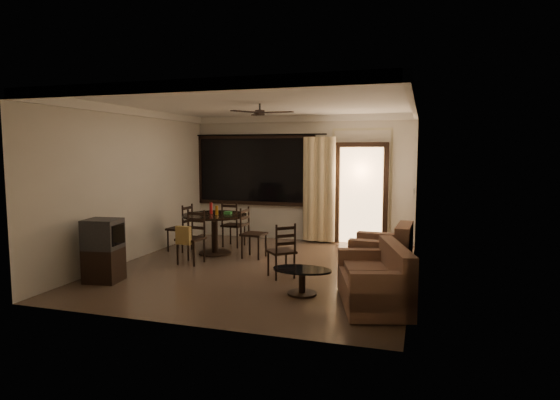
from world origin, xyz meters
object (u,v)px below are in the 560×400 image
(coffee_table, at_px, (302,277))
(dining_chair_north, at_px, (234,233))
(dining_chair_west, at_px, (180,237))
(dining_table, at_px, (215,223))
(dining_chair_south, at_px, (191,247))
(armchair, at_px, (385,258))
(tv_cabinet, at_px, (104,250))
(side_chair, at_px, (282,261))
(dining_chair_east, at_px, (253,243))
(sofa, at_px, (377,282))

(coffee_table, bearing_deg, dining_chair_north, 128.36)
(dining_chair_west, bearing_deg, dining_chair_north, 134.48)
(dining_table, distance_m, dining_chair_west, 0.87)
(dining_chair_south, distance_m, armchair, 3.42)
(tv_cabinet, height_order, armchair, tv_cabinet)
(dining_chair_south, xyz_separation_m, armchair, (3.42, -0.14, 0.06))
(coffee_table, xyz_separation_m, side_chair, (-0.54, 0.78, 0.02))
(dining_chair_east, relative_size, dining_chair_south, 1.00)
(dining_chair_south, bearing_deg, side_chair, -7.44)
(dining_chair_south, xyz_separation_m, sofa, (3.42, -1.34, 0.01))
(dining_table, height_order, dining_chair_east, dining_table)
(dining_chair_west, bearing_deg, dining_chair_south, 42.83)
(sofa, bearing_deg, dining_chair_north, 121.99)
(dining_chair_south, height_order, sofa, dining_chair_south)
(sofa, xyz_separation_m, armchair, (0.00, 1.20, 0.05))
(dining_chair_east, relative_size, tv_cabinet, 0.97)
(dining_table, relative_size, dining_chair_north, 1.32)
(dining_chair_east, xyz_separation_m, sofa, (2.51, -2.12, 0.03))
(dining_chair_west, bearing_deg, armchair, 80.48)
(dining_chair_east, bearing_deg, tv_cabinet, 148.39)
(coffee_table, bearing_deg, tv_cabinet, -175.22)
(dining_chair_north, relative_size, side_chair, 1.07)
(dining_chair_west, distance_m, side_chair, 2.87)
(dining_chair_south, height_order, dining_chair_north, same)
(dining_chair_east, relative_size, dining_chair_north, 1.00)
(dining_chair_south, distance_m, tv_cabinet, 1.62)
(sofa, height_order, coffee_table, sofa)
(side_chair, bearing_deg, dining_chair_north, -91.47)
(dining_chair_west, bearing_deg, sofa, 66.18)
(tv_cabinet, relative_size, coffee_table, 1.16)
(dining_chair_north, bearing_deg, tv_cabinet, 79.02)
(armchair, bearing_deg, dining_chair_east, 162.43)
(dining_chair_west, height_order, side_chair, dining_chair_west)
(dining_chair_west, xyz_separation_m, dining_chair_east, (1.63, -0.14, 0.00))
(dining_table, bearing_deg, coffee_table, -41.53)
(sofa, relative_size, coffee_table, 1.92)
(sofa, relative_size, armchair, 1.76)
(dining_chair_east, xyz_separation_m, coffee_table, (1.46, -1.96, -0.04))
(dining_chair_east, distance_m, dining_chair_north, 1.15)
(dining_chair_east, height_order, coffee_table, dining_chair_east)
(dining_chair_east, bearing_deg, dining_chair_south, 135.70)
(dining_chair_east, distance_m, armchair, 2.68)
(dining_chair_south, distance_m, side_chair, 1.87)
(dining_chair_north, distance_m, coffee_table, 3.59)
(dining_table, bearing_deg, armchair, -16.53)
(dining_chair_south, xyz_separation_m, tv_cabinet, (-0.73, -1.43, 0.19))
(coffee_table, distance_m, side_chair, 0.95)
(dining_chair_east, height_order, dining_chair_north, same)
(tv_cabinet, xyz_separation_m, armchair, (4.15, 1.30, -0.12))
(dining_table, height_order, armchair, dining_table)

